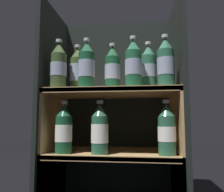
{
  "coord_description": "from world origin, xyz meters",
  "views": [
    {
      "loc": [
        0.13,
        -0.9,
        0.43
      ],
      "look_at": [
        0.0,
        0.12,
        0.54
      ],
      "focal_mm": 35.0,
      "sensor_mm": 36.0,
      "label": 1
    }
  ],
  "objects_px": {
    "bottle_upper_front_0": "(58,67)",
    "bottle_lower_front_2": "(167,130)",
    "bottle_upper_front_3": "(166,64)",
    "bottle_upper_back_1": "(112,70)",
    "bottle_lower_front_0": "(64,130)",
    "bottle_upper_front_1": "(87,66)",
    "bottle_upper_front_2": "(133,65)",
    "bottle_upper_back_0": "(77,71)",
    "bottle_upper_back_2": "(149,68)",
    "bottle_lower_front_1": "(100,130)"
  },
  "relations": [
    {
      "from": "bottle_upper_front_0",
      "to": "bottle_lower_front_2",
      "type": "distance_m",
      "value": 0.57
    },
    {
      "from": "bottle_upper_front_3",
      "to": "bottle_upper_back_1",
      "type": "bearing_deg",
      "value": 161.39
    },
    {
      "from": "bottle_lower_front_2",
      "to": "bottle_upper_front_0",
      "type": "bearing_deg",
      "value": 180.0
    },
    {
      "from": "bottle_lower_front_0",
      "to": "bottle_lower_front_2",
      "type": "relative_size",
      "value": 1.0
    },
    {
      "from": "bottle_upper_front_1",
      "to": "bottle_lower_front_2",
      "type": "bearing_deg",
      "value": 0.0
    },
    {
      "from": "bottle_upper_front_2",
      "to": "bottle_upper_back_0",
      "type": "xyz_separation_m",
      "value": [
        -0.28,
        0.08,
        -0.0
      ]
    },
    {
      "from": "bottle_upper_back_2",
      "to": "bottle_lower_front_1",
      "type": "height_order",
      "value": "bottle_upper_back_2"
    },
    {
      "from": "bottle_upper_front_3",
      "to": "bottle_upper_back_1",
      "type": "xyz_separation_m",
      "value": [
        -0.25,
        0.08,
        0.0
      ]
    },
    {
      "from": "bottle_upper_front_1",
      "to": "bottle_upper_back_1",
      "type": "height_order",
      "value": "same"
    },
    {
      "from": "bottle_lower_front_0",
      "to": "bottle_lower_front_2",
      "type": "bearing_deg",
      "value": -0.0
    },
    {
      "from": "bottle_upper_front_1",
      "to": "bottle_lower_front_1",
      "type": "xyz_separation_m",
      "value": [
        0.06,
        0.0,
        -0.29
      ]
    },
    {
      "from": "bottle_upper_back_0",
      "to": "bottle_lower_front_0",
      "type": "relative_size",
      "value": 1.0
    },
    {
      "from": "bottle_upper_back_1",
      "to": "bottle_lower_front_1",
      "type": "xyz_separation_m",
      "value": [
        -0.04,
        -0.08,
        -0.29
      ]
    },
    {
      "from": "bottle_lower_front_0",
      "to": "bottle_lower_front_2",
      "type": "xyz_separation_m",
      "value": [
        0.45,
        -0.0,
        0.0
      ]
    },
    {
      "from": "bottle_lower_front_2",
      "to": "bottle_lower_front_0",
      "type": "bearing_deg",
      "value": 180.0
    },
    {
      "from": "bottle_upper_back_2",
      "to": "bottle_upper_front_2",
      "type": "bearing_deg",
      "value": -130.19
    },
    {
      "from": "bottle_upper_front_0",
      "to": "bottle_lower_front_0",
      "type": "distance_m",
      "value": 0.29
    },
    {
      "from": "bottle_upper_front_1",
      "to": "bottle_lower_front_0",
      "type": "bearing_deg",
      "value": 180.0
    },
    {
      "from": "bottle_upper_front_2",
      "to": "bottle_upper_front_0",
      "type": "bearing_deg",
      "value": 180.0
    },
    {
      "from": "bottle_lower_front_1",
      "to": "bottle_upper_back_2",
      "type": "bearing_deg",
      "value": 20.66
    },
    {
      "from": "bottle_upper_front_1",
      "to": "bottle_upper_front_2",
      "type": "distance_m",
      "value": 0.21
    },
    {
      "from": "bottle_upper_front_0",
      "to": "bottle_upper_front_3",
      "type": "bearing_deg",
      "value": 0.0
    },
    {
      "from": "bottle_lower_front_0",
      "to": "bottle_lower_front_2",
      "type": "height_order",
      "value": "same"
    },
    {
      "from": "bottle_upper_front_0",
      "to": "bottle_upper_back_1",
      "type": "xyz_separation_m",
      "value": [
        0.24,
        0.08,
        -0.0
      ]
    },
    {
      "from": "bottle_upper_front_0",
      "to": "bottle_lower_front_0",
      "type": "relative_size",
      "value": 1.0
    },
    {
      "from": "bottle_upper_back_0",
      "to": "bottle_upper_back_1",
      "type": "relative_size",
      "value": 1.0
    },
    {
      "from": "bottle_upper_front_0",
      "to": "bottle_lower_front_1",
      "type": "relative_size",
      "value": 1.0
    },
    {
      "from": "bottle_upper_front_3",
      "to": "bottle_lower_front_0",
      "type": "relative_size",
      "value": 1.0
    },
    {
      "from": "bottle_upper_back_2",
      "to": "bottle_upper_back_1",
      "type": "bearing_deg",
      "value": 180.0
    },
    {
      "from": "bottle_upper_back_1",
      "to": "bottle_lower_front_1",
      "type": "distance_m",
      "value": 0.31
    },
    {
      "from": "bottle_upper_front_0",
      "to": "bottle_lower_front_1",
      "type": "height_order",
      "value": "bottle_upper_front_0"
    },
    {
      "from": "bottle_lower_front_2",
      "to": "bottle_upper_front_1",
      "type": "bearing_deg",
      "value": 180.0
    },
    {
      "from": "bottle_upper_back_0",
      "to": "bottle_lower_front_2",
      "type": "height_order",
      "value": "bottle_upper_back_0"
    },
    {
      "from": "bottle_lower_front_1",
      "to": "bottle_lower_front_0",
      "type": "bearing_deg",
      "value": 180.0
    },
    {
      "from": "bottle_upper_front_3",
      "to": "bottle_lower_front_2",
      "type": "relative_size",
      "value": 1.0
    },
    {
      "from": "bottle_upper_front_1",
      "to": "bottle_upper_front_3",
      "type": "height_order",
      "value": "same"
    },
    {
      "from": "bottle_upper_front_1",
      "to": "bottle_lower_front_1",
      "type": "bearing_deg",
      "value": 0.0
    },
    {
      "from": "bottle_upper_front_2",
      "to": "bottle_upper_front_3",
      "type": "xyz_separation_m",
      "value": [
        0.14,
        0.0,
        -0.0
      ]
    },
    {
      "from": "bottle_lower_front_0",
      "to": "bottle_upper_back_0",
      "type": "bearing_deg",
      "value": 67.8
    },
    {
      "from": "bottle_upper_back_0",
      "to": "bottle_lower_front_1",
      "type": "relative_size",
      "value": 1.0
    },
    {
      "from": "bottle_lower_front_1",
      "to": "bottle_lower_front_2",
      "type": "distance_m",
      "value": 0.29
    },
    {
      "from": "bottle_upper_back_2",
      "to": "bottle_lower_front_1",
      "type": "relative_size",
      "value": 1.0
    },
    {
      "from": "bottle_upper_front_0",
      "to": "bottle_upper_back_0",
      "type": "xyz_separation_m",
      "value": [
        0.07,
        0.08,
        -0.0
      ]
    },
    {
      "from": "bottle_upper_front_3",
      "to": "bottle_lower_front_0",
      "type": "xyz_separation_m",
      "value": [
        -0.46,
        0.0,
        -0.29
      ]
    },
    {
      "from": "bottle_upper_front_0",
      "to": "bottle_upper_front_2",
      "type": "xyz_separation_m",
      "value": [
        0.35,
        0.0,
        -0.0
      ]
    },
    {
      "from": "bottle_upper_back_1",
      "to": "bottle_upper_back_2",
      "type": "distance_m",
      "value": 0.18
    },
    {
      "from": "bottle_lower_front_1",
      "to": "bottle_lower_front_2",
      "type": "relative_size",
      "value": 1.0
    },
    {
      "from": "bottle_upper_back_0",
      "to": "bottle_lower_front_1",
      "type": "distance_m",
      "value": 0.33
    },
    {
      "from": "bottle_upper_front_0",
      "to": "bottle_upper_back_1",
      "type": "height_order",
      "value": "same"
    },
    {
      "from": "bottle_upper_front_2",
      "to": "bottle_upper_back_1",
      "type": "xyz_separation_m",
      "value": [
        -0.11,
        0.08,
        -0.0
      ]
    }
  ]
}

